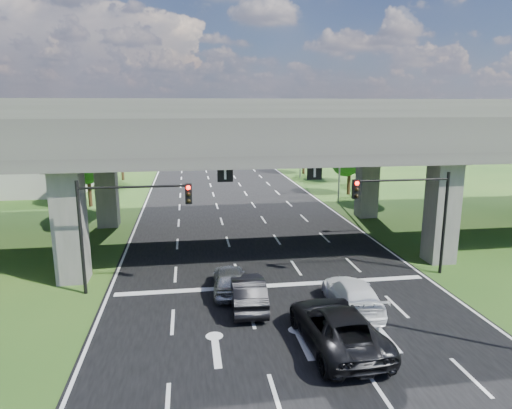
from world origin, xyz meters
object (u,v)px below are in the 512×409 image
object	(u,v)px
streetlight_far	(337,145)
car_white	(352,295)
signal_left	(123,215)
car_dark	(248,292)
car_silver	(229,279)
car_trailing	(337,327)
streetlight_beyond	(298,135)
signal_right	(411,205)

from	to	relation	value
streetlight_far	car_white	world-z (taller)	streetlight_far
signal_left	car_dark	xyz separation A→B (m)	(6.02, -2.82, -3.40)
signal_left	car_silver	size ratio (longest dim) A/B	1.43
car_silver	car_trailing	distance (m)	7.22
car_silver	streetlight_beyond	bearing A→B (deg)	-105.25
signal_right	car_dark	distance (m)	10.59
signal_left	car_silver	xyz separation A→B (m)	(5.30, -0.94, -3.44)
signal_left	car_white	size ratio (longest dim) A/B	1.18
signal_right	car_dark	size ratio (longest dim) A/B	1.31
car_silver	car_white	bearing A→B (deg)	156.10
streetlight_far	streetlight_beyond	bearing A→B (deg)	90.00
car_dark	car_white	world-z (taller)	car_dark
car_trailing	car_white	bearing A→B (deg)	-122.59
signal_right	streetlight_far	xyz separation A→B (m)	(2.27, 20.06, 1.66)
streetlight_far	car_silver	world-z (taller)	streetlight_far
car_white	car_dark	bearing A→B (deg)	-8.86
streetlight_beyond	streetlight_far	bearing A→B (deg)	-90.00
signal_left	car_dark	bearing A→B (deg)	-25.06
car_dark	streetlight_beyond	bearing A→B (deg)	-104.63
car_silver	car_white	world-z (taller)	car_white
streetlight_far	car_trailing	distance (m)	28.95
car_dark	signal_right	bearing A→B (deg)	-161.30
signal_left	car_silver	world-z (taller)	signal_left
car_silver	car_white	size ratio (longest dim) A/B	0.83
streetlight_beyond	car_silver	xyz separation A→B (m)	(-12.62, -37.00, -5.10)
signal_left	streetlight_beyond	bearing A→B (deg)	63.57
streetlight_beyond	signal_left	bearing A→B (deg)	-116.43
signal_left	car_white	bearing A→B (deg)	-19.51
signal_left	signal_right	bearing A→B (deg)	0.00
car_white	signal_left	bearing A→B (deg)	-16.18
signal_left	car_white	distance (m)	12.12
streetlight_beyond	car_silver	size ratio (longest dim) A/B	2.39
streetlight_far	signal_left	bearing A→B (deg)	-131.78
car_white	signal_right	bearing A→B (deg)	-137.05
car_silver	signal_right	bearing A→B (deg)	-171.22
streetlight_beyond	signal_right	bearing A→B (deg)	-93.61
signal_right	car_trailing	xyz separation A→B (m)	(-6.53, -7.07, -3.32)
signal_right	car_trailing	size ratio (longest dim) A/B	0.99
streetlight_far	car_white	distance (m)	25.45
car_dark	car_silver	bearing A→B (deg)	-66.60
signal_left	car_dark	world-z (taller)	signal_left
signal_left	streetlight_far	bearing A→B (deg)	48.22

